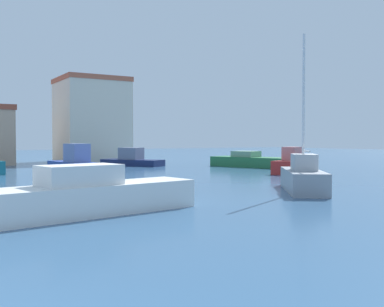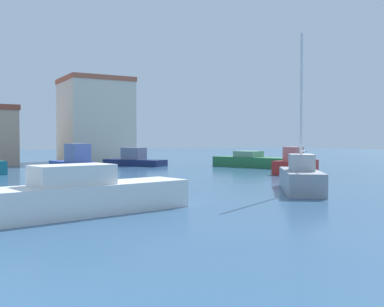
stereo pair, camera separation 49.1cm
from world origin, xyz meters
name	(u,v)px [view 1 (the left image)]	position (x,y,z in m)	size (l,w,h in m)	color
water	(177,177)	(15.00, 20.00, 0.00)	(160.00, 160.00, 0.00)	#2D5175
motorboat_blue_far_left	(77,166)	(9.67, 23.64, 0.68)	(2.19, 6.59, 2.12)	#233D93
motorboat_white_far_right	(92,195)	(5.68, 9.08, 0.61)	(7.20, 2.90, 1.60)	white
motorboat_navy_behind_lamppost	(132,160)	(17.62, 32.94, 0.55)	(4.64, 6.02, 1.65)	#19234C
motorboat_green_outer_mooring	(251,161)	(25.70, 25.82, 0.51)	(4.57, 7.67, 1.38)	#28703D
sailboat_grey_center_channel	(303,177)	(16.14, 10.21, 0.64)	(4.39, 5.10, 7.24)	gray
motorboat_red_mid_harbor	(294,165)	(23.59, 18.42, 0.62)	(4.49, 2.81, 1.88)	#B22823
harbor_office	(92,120)	(17.05, 42.22, 4.48)	(6.81, 6.93, 8.94)	beige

